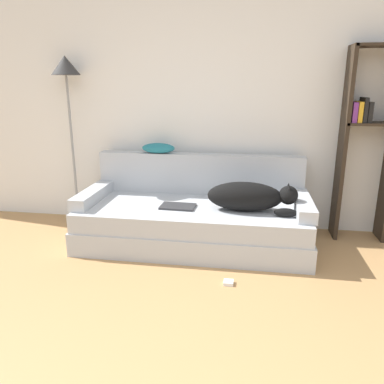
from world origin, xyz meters
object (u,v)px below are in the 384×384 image
couch (194,224)px  bookshelf (367,135)px  power_adapter (228,282)px  throw_pillow (158,148)px  laptop (178,206)px  dog (249,197)px  floor_lamp (67,81)px

couch → bookshelf: bearing=14.9°
couch → power_adapter: size_ratio=28.28×
power_adapter → throw_pillow: bearing=125.9°
throw_pillow → laptop: bearing=-59.1°
throw_pillow → power_adapter: throw_pillow is taller
dog → floor_lamp: 2.15m
couch → laptop: 0.26m
couch → dog: dog is taller
dog → power_adapter: (-0.13, -0.62, -0.50)m
laptop → power_adapter: laptop is taller
couch → dog: size_ratio=2.69×
floor_lamp → dog: bearing=-14.8°
bookshelf → floor_lamp: bearing=-179.7°
power_adapter → dog: bearing=78.1°
dog → throw_pillow: throw_pillow is taller
throw_pillow → bookshelf: (1.97, 0.03, 0.17)m
couch → floor_lamp: size_ratio=1.21×
throw_pillow → bookshelf: bookshelf is taller
couch → laptop: (-0.13, -0.10, 0.20)m
laptop → floor_lamp: (-1.21, 0.49, 1.09)m
dog → power_adapter: 0.81m
floor_lamp → power_adapter: bearing=-32.7°
dog → laptop: (-0.64, -0.01, -0.12)m
laptop → bookshelf: bookshelf is taller
bookshelf → throw_pillow: bearing=-179.3°
laptop → power_adapter: 0.88m
couch → power_adapter: (0.38, -0.71, -0.18)m
couch → power_adapter: bearing=-62.1°
couch → laptop: laptop is taller
bookshelf → couch: bearing=-165.1°
dog → power_adapter: bearing=-101.9°
bookshelf → floor_lamp: bookshelf is taller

